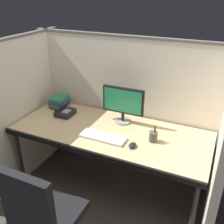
% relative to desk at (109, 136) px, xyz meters
% --- Properties ---
extents(ground_plane, '(8.00, 8.00, 0.00)m').
position_rel_desk_xyz_m(ground_plane, '(0.00, -0.29, -0.69)').
color(ground_plane, '#423D38').
extents(cubicle_partition_rear, '(2.21, 0.06, 1.57)m').
position_rel_desk_xyz_m(cubicle_partition_rear, '(0.00, 0.46, 0.10)').
color(cubicle_partition_rear, beige).
rests_on(cubicle_partition_rear, ground).
extents(cubicle_partition_left, '(0.06, 1.41, 1.57)m').
position_rel_desk_xyz_m(cubicle_partition_left, '(-0.99, -0.09, 0.10)').
color(cubicle_partition_left, beige).
rests_on(cubicle_partition_left, ground).
extents(cubicle_partition_right, '(0.06, 1.41, 1.57)m').
position_rel_desk_xyz_m(cubicle_partition_right, '(0.99, -0.09, 0.10)').
color(cubicle_partition_right, beige).
rests_on(cubicle_partition_right, ground).
extents(desk, '(1.90, 0.80, 0.74)m').
position_rel_desk_xyz_m(desk, '(0.00, 0.00, 0.00)').
color(desk, tan).
rests_on(desk, ground).
extents(monitor_center, '(0.43, 0.17, 0.37)m').
position_rel_desk_xyz_m(monitor_center, '(0.04, 0.23, 0.27)').
color(monitor_center, gray).
rests_on(monitor_center, desk).
extents(keyboard_main, '(0.43, 0.15, 0.02)m').
position_rel_desk_xyz_m(keyboard_main, '(-0.00, -0.14, 0.06)').
color(keyboard_main, silver).
rests_on(keyboard_main, desk).
extents(computer_mouse, '(0.06, 0.10, 0.04)m').
position_rel_desk_xyz_m(computer_mouse, '(0.30, -0.16, 0.07)').
color(computer_mouse, black).
rests_on(computer_mouse, desk).
extents(book_stack, '(0.17, 0.21, 0.12)m').
position_rel_desk_xyz_m(book_stack, '(-0.76, 0.27, 0.11)').
color(book_stack, '#4C3366').
rests_on(book_stack, desk).
extents(desk_phone, '(0.17, 0.19, 0.09)m').
position_rel_desk_xyz_m(desk_phone, '(-0.59, 0.11, 0.08)').
color(desk_phone, black).
rests_on(desk_phone, desk).
extents(pen_cup, '(0.08, 0.08, 0.16)m').
position_rel_desk_xyz_m(pen_cup, '(0.43, 0.01, 0.10)').
color(pen_cup, '#4C4742').
rests_on(pen_cup, desk).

